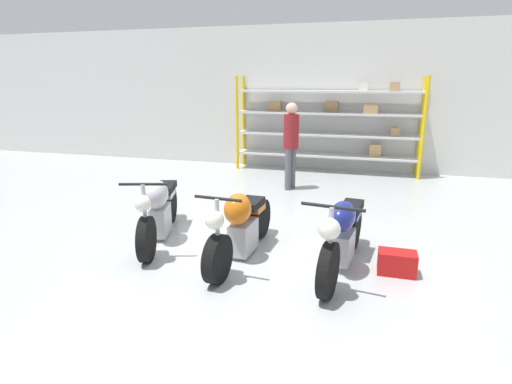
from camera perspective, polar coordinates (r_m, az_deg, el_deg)
name	(u,v)px	position (r m, az deg, el deg)	size (l,w,h in m)	color
ground_plane	(248,248)	(5.57, -1.12, -8.03)	(30.00, 30.00, 0.00)	#B2B7B7
back_wall	(310,98)	(10.58, 7.79, 13.10)	(30.00, 0.08, 3.60)	silver
shelving_rack	(329,123)	(10.19, 10.45, 9.73)	(4.55, 0.63, 2.34)	yellow
motorcycle_silver	(159,208)	(5.91, -13.71, -2.24)	(0.85, 2.06, 1.02)	black
motorcycle_orange	(241,226)	(5.15, -2.17, -4.89)	(0.56, 2.05, 1.00)	black
motorcycle_blue	(343,234)	(4.89, 12.29, -5.85)	(0.66, 2.03, 1.01)	black
person_browsing	(291,139)	(8.37, 5.02, 7.59)	(0.41, 0.41, 1.81)	#595960
toolbox	(397,263)	(5.11, 19.48, -9.50)	(0.44, 0.26, 0.28)	red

